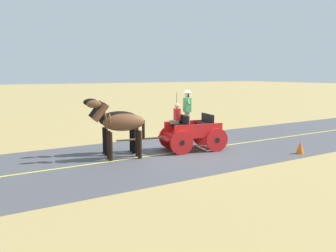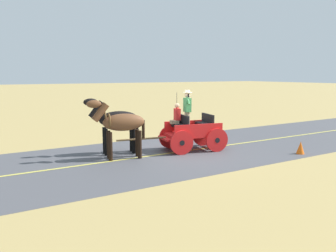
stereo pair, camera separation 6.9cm
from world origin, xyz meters
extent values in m
plane|color=tan|center=(0.00, 0.00, 0.00)|extent=(200.00, 200.00, 0.00)
cube|color=#4C4C51|center=(0.00, 0.00, 0.00)|extent=(6.48, 160.00, 0.01)
cube|color=#DBCC4C|center=(0.00, 0.00, 0.01)|extent=(0.12, 160.00, 0.00)
cube|color=red|center=(0.05, -0.44, 0.66)|extent=(1.58, 2.38, 0.12)
cube|color=red|center=(-0.51, -0.34, 0.94)|extent=(0.44, 2.07, 0.44)
cube|color=red|center=(0.61, -0.55, 0.94)|extent=(0.44, 2.07, 0.44)
cube|color=red|center=(0.27, 0.76, 0.56)|extent=(1.11, 0.43, 0.08)
cube|color=red|center=(-0.17, -1.62, 0.48)|extent=(0.74, 0.33, 0.06)
cube|color=black|center=(0.16, 0.15, 1.04)|extent=(1.07, 0.54, 0.14)
cube|color=black|center=(0.13, -0.02, 1.26)|extent=(1.02, 0.27, 0.44)
cube|color=black|center=(-0.04, -0.93, 1.04)|extent=(1.07, 0.54, 0.14)
cube|color=black|center=(-0.08, -1.11, 1.26)|extent=(1.02, 0.27, 0.44)
cylinder|color=red|center=(-0.45, 0.43, 0.48)|extent=(0.27, 0.96, 0.96)
cylinder|color=black|center=(-0.45, 0.43, 0.48)|extent=(0.16, 0.23, 0.21)
cylinder|color=red|center=(0.83, 0.20, 0.48)|extent=(0.27, 0.96, 0.96)
cylinder|color=black|center=(0.83, 0.20, 0.48)|extent=(0.16, 0.23, 0.21)
cylinder|color=red|center=(-0.73, -1.08, 0.48)|extent=(0.27, 0.96, 0.96)
cylinder|color=black|center=(-0.73, -1.08, 0.48)|extent=(0.16, 0.23, 0.21)
cylinder|color=red|center=(0.55, -1.32, 0.48)|extent=(0.27, 0.96, 0.96)
cylinder|color=black|center=(0.55, -1.32, 0.48)|extent=(0.16, 0.23, 0.21)
cylinder|color=brown|center=(0.45, 1.72, 0.61)|extent=(0.44, 1.98, 0.07)
cylinder|color=black|center=(0.45, 0.10, 1.74)|extent=(0.02, 0.02, 1.30)
cylinder|color=#998466|center=(-0.04, -0.09, 1.17)|extent=(0.22, 0.22, 0.90)
cube|color=#387F47|center=(-0.04, -0.09, 1.90)|extent=(0.37, 0.28, 0.56)
sphere|color=beige|center=(-0.04, -0.09, 2.30)|extent=(0.22, 0.22, 0.22)
cylinder|color=beige|center=(-0.04, -0.09, 2.40)|extent=(0.36, 0.36, 0.01)
cylinder|color=beige|center=(-0.04, -0.09, 2.45)|extent=(0.20, 0.20, 0.10)
cylinder|color=#387F47|center=(-0.21, -0.02, 2.08)|extent=(0.27, 0.13, 0.32)
cube|color=black|center=(-0.26, 0.01, 2.28)|extent=(0.03, 0.07, 0.14)
cube|color=#998466|center=(0.43, 0.22, 1.18)|extent=(0.33, 0.37, 0.14)
cube|color=red|center=(0.41, 0.11, 1.49)|extent=(0.33, 0.25, 0.48)
sphere|color=tan|center=(0.41, 0.11, 1.84)|extent=(0.20, 0.20, 0.20)
ellipsoid|color=brown|center=(0.16, 2.59, 1.37)|extent=(0.86, 1.64, 0.64)
cylinder|color=black|center=(0.09, 3.16, 0.53)|extent=(0.15, 0.15, 1.05)
cylinder|color=black|center=(0.44, 3.09, 0.53)|extent=(0.15, 0.15, 1.05)
cylinder|color=black|center=(-0.13, 2.09, 0.53)|extent=(0.15, 0.15, 1.05)
cylinder|color=black|center=(0.23, 2.02, 0.53)|extent=(0.15, 0.15, 1.05)
cylinder|color=brown|center=(0.33, 3.42, 1.77)|extent=(0.38, 0.69, 0.73)
ellipsoid|color=brown|center=(0.37, 3.63, 2.07)|extent=(0.32, 0.57, 0.28)
cube|color=black|center=(0.32, 3.40, 1.81)|extent=(0.16, 0.50, 0.56)
cylinder|color=black|center=(0.01, 1.86, 1.07)|extent=(0.11, 0.11, 0.70)
torus|color=brown|center=(0.27, 3.13, 1.45)|extent=(0.55, 0.18, 0.55)
ellipsoid|color=black|center=(1.04, 2.42, 1.37)|extent=(0.84, 1.64, 0.64)
cylinder|color=black|center=(0.97, 2.99, 0.53)|extent=(0.15, 0.15, 1.05)
cylinder|color=black|center=(1.32, 2.93, 0.53)|extent=(0.15, 0.15, 1.05)
cylinder|color=black|center=(0.76, 1.92, 0.53)|extent=(0.15, 0.15, 1.05)
cylinder|color=black|center=(1.12, 1.85, 0.53)|extent=(0.15, 0.15, 1.05)
cylinder|color=black|center=(1.20, 3.25, 1.77)|extent=(0.38, 0.69, 0.73)
ellipsoid|color=black|center=(1.24, 3.47, 2.07)|extent=(0.32, 0.57, 0.28)
cube|color=black|center=(1.20, 3.23, 1.81)|extent=(0.15, 0.50, 0.56)
cylinder|color=black|center=(0.90, 1.70, 1.07)|extent=(0.11, 0.11, 0.70)
torus|color=brown|center=(1.15, 2.96, 1.45)|extent=(0.55, 0.17, 0.55)
cone|color=orange|center=(-2.72, -3.68, 0.25)|extent=(0.32, 0.32, 0.50)
camera|label=1|loc=(-11.29, 7.60, 3.13)|focal=36.42mm
camera|label=2|loc=(-11.33, 7.54, 3.13)|focal=36.42mm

